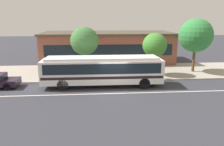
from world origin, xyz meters
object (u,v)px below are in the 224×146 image
object	(u,v)px
pedestrian_waiting_near_sign	(75,67)
transit_bus	(103,69)
street_tree_mid_block	(155,45)
bus_stop_sign	(152,64)
street_tree_near_stop	(84,41)
street_tree_far_end	(196,36)

from	to	relation	value
pedestrian_waiting_near_sign	transit_bus	bearing A→B (deg)	-51.61
pedestrian_waiting_near_sign	street_tree_mid_block	size ratio (longest dim) A/B	0.35
bus_stop_sign	street_tree_mid_block	size ratio (longest dim) A/B	0.51
street_tree_near_stop	transit_bus	bearing A→B (deg)	-63.61
bus_stop_sign	street_tree_far_end	world-z (taller)	street_tree_far_end
street_tree_mid_block	bus_stop_sign	bearing A→B (deg)	-112.35
pedestrian_waiting_near_sign	street_tree_mid_block	world-z (taller)	street_tree_mid_block
transit_bus	pedestrian_waiting_near_sign	world-z (taller)	transit_bus
street_tree_near_stop	street_tree_far_end	xyz separation A→B (m)	(12.40, 1.05, 0.43)
transit_bus	street_tree_far_end	world-z (taller)	street_tree_far_end
street_tree_near_stop	street_tree_mid_block	bearing A→B (deg)	-0.62
street_tree_near_stop	bus_stop_sign	bearing A→B (deg)	-13.41
pedestrian_waiting_near_sign	bus_stop_sign	bearing A→B (deg)	-12.07
pedestrian_waiting_near_sign	street_tree_near_stop	world-z (taller)	street_tree_near_stop
street_tree_near_stop	street_tree_far_end	bearing A→B (deg)	4.86
street_tree_mid_block	street_tree_far_end	world-z (taller)	street_tree_far_end
street_tree_far_end	street_tree_mid_block	bearing A→B (deg)	-167.11
transit_bus	bus_stop_sign	bearing A→B (deg)	19.99
bus_stop_sign	street_tree_mid_block	distance (m)	2.40
pedestrian_waiting_near_sign	bus_stop_sign	world-z (taller)	bus_stop_sign
transit_bus	street_tree_far_end	size ratio (longest dim) A/B	1.82
pedestrian_waiting_near_sign	street_tree_near_stop	bearing A→B (deg)	-3.37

